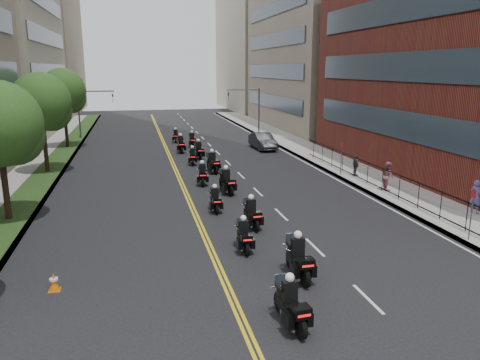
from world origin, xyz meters
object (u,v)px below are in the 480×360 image
Objects in this scene: pedestrian_b at (388,176)px; traffic_cone at (54,282)px; motorcycle_3 at (252,215)px; motorcycle_0 at (291,306)px; motorcycle_7 at (213,163)px; motorcycle_9 at (199,151)px; motorcycle_12 at (176,136)px; pedestrian_c at (356,165)px; motorcycle_5 at (227,182)px; parked_sedan at (263,141)px; motorcycle_8 at (192,157)px; motorcycle_10 at (181,145)px; motorcycle_2 at (244,237)px; motorcycle_11 at (192,141)px; motorcycle_4 at (215,201)px; motorcycle_1 at (299,260)px; motorcycle_6 at (202,175)px; pedestrian_a at (476,196)px.

pedestrian_b is 2.73× the size of traffic_cone.
motorcycle_3 is 3.36× the size of traffic_cone.
pedestrian_b is (11.44, 14.17, 0.40)m from motorcycle_0.
motorcycle_7 is 5.95m from motorcycle_9.
motorcycle_12 is (-1.15, 10.12, -0.07)m from motorcycle_9.
pedestrian_b is 4.27m from pedestrian_c.
parked_sedan is at bearing 59.16° from motorcycle_5.
motorcycle_8 is 6.04m from motorcycle_10.
motorcycle_7 is (0.14, 6.32, 0.01)m from motorcycle_5.
motorcycle_2 is at bearing 133.21° from pedestrian_b.
pedestrian_b is (3.42, -18.04, 0.28)m from parked_sedan.
motorcycle_5 is at bearing 86.73° from motorcycle_3.
motorcycle_10 is at bearing -117.57° from motorcycle_11.
motorcycle_3 is at bearing -81.95° from motorcycle_12.
motorcycle_9 reaches higher than motorcycle_12.
motorcycle_8 is 0.86× the size of motorcycle_10.
motorcycle_10 is (-1.50, 9.53, 0.00)m from motorcycle_7.
motorcycle_0 is 22.57m from motorcycle_7.
motorcycle_7 is at bearing 83.11° from motorcycle_4.
motorcycle_9 reaches higher than motorcycle_8.
motorcycle_1 reaches higher than motorcycle_8.
motorcycle_9 is (1.04, 22.00, 0.08)m from motorcycle_2.
motorcycle_3 is at bearing -86.85° from motorcycle_10.
motorcycle_6 is at bearing 95.74° from motorcycle_1.
motorcycle_2 is 0.93× the size of motorcycle_3.
motorcycle_4 is at bearing 100.50° from motorcycle_1.
pedestrian_a reaches higher than motorcycle_11.
motorcycle_6 is at bearing -98.67° from motorcycle_9.
motorcycle_1 is at bearing 149.10° from pedestrian_c.
motorcycle_2 is 1.15× the size of pedestrian_b.
motorcycle_8 is at bearing 93.65° from motorcycle_1.
traffic_cone is at bearing 129.14° from pedestrian_c.
motorcycle_3 is 0.93× the size of motorcycle_7.
motorcycle_4 is 19.51m from motorcycle_10.
traffic_cone is at bearing -160.96° from motorcycle_2.
traffic_cone is (-7.39, -8.36, -0.28)m from motorcycle_4.
pedestrian_a is at bearing -14.36° from motorcycle_4.
motorcycle_6 is at bearing 62.73° from traffic_cone.
motorcycle_0 is at bearing -87.14° from motorcycle_4.
motorcycle_5 is (1.15, 9.73, 0.10)m from motorcycle_2.
pedestrian_c is at bearing -59.51° from motorcycle_11.
pedestrian_a is at bearing -65.90° from motorcycle_11.
pedestrian_a is at bearing -165.16° from pedestrian_c.
motorcycle_2 is at bearing 78.75° from pedestrian_a.
motorcycle_7 is at bearing 21.16° from pedestrian_a.
motorcycle_4 is 21.32m from parked_sedan.
motorcycle_2 is at bearing 138.82° from pedestrian_c.
motorcycle_11 is at bearing 91.58° from motorcycle_6.
parked_sedan is at bearing 0.88° from motorcycle_10.
motorcycle_0 is 1.09× the size of motorcycle_8.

